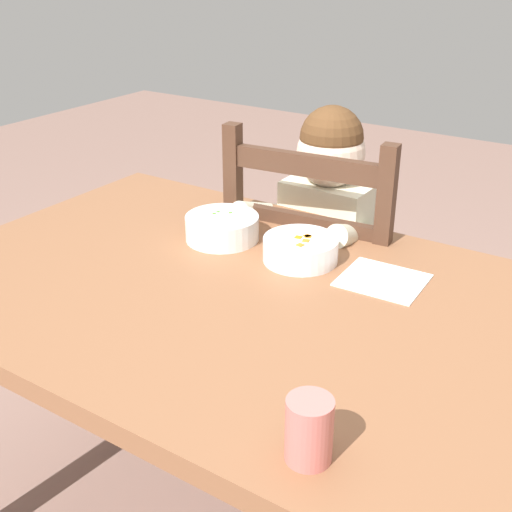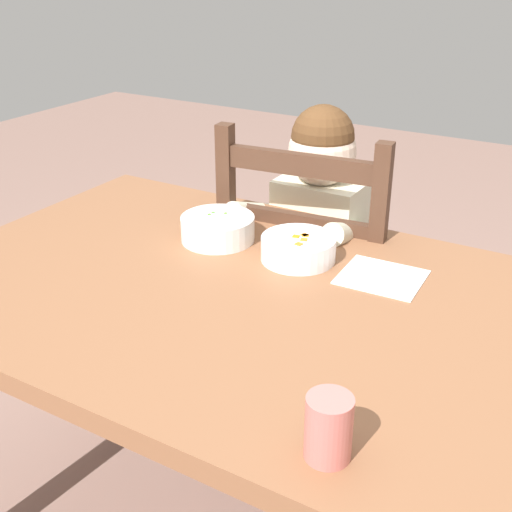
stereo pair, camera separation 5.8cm
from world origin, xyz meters
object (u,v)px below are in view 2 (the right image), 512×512
Objects in this scene: dining_table at (273,342)px; dining_chair at (314,296)px; bowl_of_peas at (218,228)px; spoon at (280,246)px; child_figure at (314,235)px; bowl_of_carrots at (298,248)px; drinking_cup at (329,428)px.

dining_chair is at bearing 105.72° from dining_table.
bowl_of_peas is 0.15m from spoon.
bowl_of_peas is at bearing -109.12° from child_figure.
dining_table is 9.21× the size of bowl_of_carrots.
spoon is (-0.10, 0.20, 0.10)m from dining_table.
dining_chair is at bearing 70.46° from bowl_of_peas.
drinking_cup is (0.40, -0.80, 0.12)m from child_figure.
child_figure is 0.33m from bowl_of_peas.
bowl_of_peas is at bearing -109.54° from dining_chair.
drinking_cup is at bearing -51.53° from dining_table.
dining_table is 1.53× the size of dining_chair.
bowl_of_carrots is at bearing -70.88° from child_figure.
dining_chair is at bearing 97.72° from spoon.
child_figure is at bearing 116.80° from drinking_cup.
bowl_of_carrots is 1.72× the size of drinking_cup.
drinking_cup is at bearing -63.73° from dining_chair.
child_figure is at bearing 99.09° from spoon.
dining_table is at bearing -73.43° from child_figure.
bowl_of_peas is 0.20m from bowl_of_carrots.
dining_table is 0.25m from spoon.
dining_table is at bearing -74.28° from dining_chair.
spoon is (0.04, -0.27, 0.26)m from dining_chair.
dining_chair reaches higher than spoon.
bowl_of_peas is at bearing 134.92° from drinking_cup.
bowl_of_carrots is at bearing 102.12° from dining_table.
bowl_of_carrots reaches higher than spoon.
bowl_of_carrots is 1.37× the size of spoon.
bowl_of_peas reaches higher than bowl_of_carrots.
bowl_of_peas reaches higher than spoon.
dining_chair is 0.43m from bowl_of_carrots.
drinking_cup reaches higher than bowl_of_peas.
bowl_of_peas is (-0.10, -0.29, 0.11)m from child_figure.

